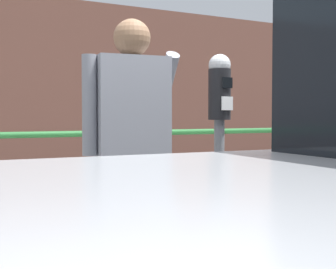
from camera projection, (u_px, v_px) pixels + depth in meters
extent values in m
cube|color=#9E9B93|center=(159.00, 261.00, 3.74)|extent=(36.00, 2.27, 0.13)
cylinder|color=slate|center=(219.00, 202.00, 3.04)|extent=(0.07, 0.07, 1.11)
cylinder|color=black|center=(220.00, 95.00, 3.01)|extent=(0.15, 0.15, 0.34)
sphere|color=silver|center=(220.00, 65.00, 3.01)|extent=(0.15, 0.15, 0.15)
cube|color=black|center=(227.00, 83.00, 2.94)|extent=(0.08, 0.02, 0.07)
cube|color=white|center=(227.00, 103.00, 2.95)|extent=(0.09, 0.02, 0.09)
cylinder|color=#1E233F|center=(117.00, 229.00, 2.81)|extent=(0.15, 0.15, 0.86)
cylinder|color=#1E233F|center=(148.00, 226.00, 2.88)|extent=(0.15, 0.15, 0.86)
cube|color=gray|center=(132.00, 108.00, 2.82)|extent=(0.47, 0.26, 0.65)
sphere|color=#936B4C|center=(132.00, 38.00, 2.80)|extent=(0.23, 0.23, 0.23)
cylinder|color=gray|center=(89.00, 105.00, 2.72)|extent=(0.09, 0.09, 0.61)
cylinder|color=gray|center=(163.00, 94.00, 3.06)|extent=(0.13, 0.44, 0.54)
cylinder|color=#2D7A38|center=(117.00, 133.00, 4.55)|extent=(24.00, 0.06, 0.06)
cylinder|color=#2D7A38|center=(118.00, 176.00, 4.57)|extent=(24.00, 0.05, 0.05)
cylinder|color=#2D7A38|center=(118.00, 180.00, 4.57)|extent=(0.06, 0.06, 0.96)
cylinder|color=#2D7A38|center=(297.00, 168.00, 5.66)|extent=(0.06, 0.06, 0.96)
cube|color=brown|center=(44.00, 95.00, 7.70)|extent=(32.00, 0.50, 3.25)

